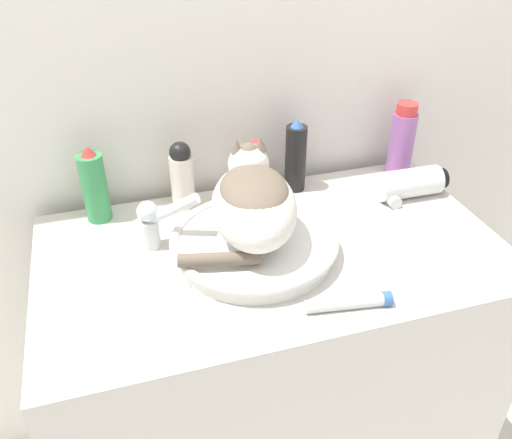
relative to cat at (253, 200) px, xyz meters
name	(u,v)px	position (x,y,z in m)	size (l,w,h in m)	color
wall_back	(230,65)	(0.04, 0.34, 0.18)	(8.00, 0.05, 2.40)	silver
vanity_counter	(270,380)	(0.04, -0.01, -0.58)	(1.04, 0.59, 0.89)	beige
sink_basin	(254,243)	(0.00, -0.01, -0.11)	(0.37, 0.37, 0.05)	silver
cat	(253,200)	(0.00, 0.00, 0.00)	(0.29, 0.30, 0.18)	silver
faucet	(154,221)	(-0.20, 0.08, -0.06)	(0.14, 0.08, 0.15)	silver
deodorant_stick	(257,168)	(0.08, 0.24, -0.06)	(0.05, 0.05, 0.15)	silver
hairspray_can_black	(296,157)	(0.19, 0.24, -0.04)	(0.05, 0.05, 0.20)	black
spray_bottle_trigger	(94,186)	(-0.32, 0.24, -0.04)	(0.06, 0.06, 0.19)	#338C4C
lotion_bottle_white	(182,175)	(-0.11, 0.24, -0.05)	(0.06, 0.06, 0.17)	silver
mouthwash_bottle	(402,140)	(0.49, 0.24, -0.03)	(0.07, 0.07, 0.20)	#93569E
cream_tube	(350,302)	(0.13, -0.23, -0.12)	(0.17, 0.05, 0.03)	silver
hair_dryer	(408,184)	(0.45, 0.11, -0.10)	(0.19, 0.11, 0.08)	silver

